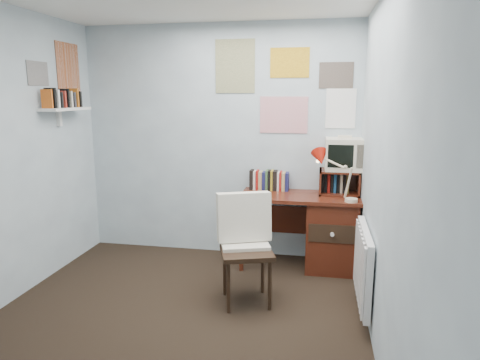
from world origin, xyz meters
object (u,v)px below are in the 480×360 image
(desk_lamp, at_px, (352,179))
(wall_shelf, at_px, (66,109))
(desk_chair, at_px, (246,252))
(crt_tv, at_px, (344,153))
(radiator, at_px, (364,266))
(tv_riser, at_px, (339,182))
(desk, at_px, (326,230))

(desk_lamp, height_order, wall_shelf, wall_shelf)
(desk_chair, relative_size, wall_shelf, 1.46)
(crt_tv, bearing_deg, radiator, -83.63)
(desk_chair, height_order, desk_lamp, desk_lamp)
(wall_shelf, bearing_deg, tv_riser, 10.32)
(desk_lamp, xyz_separation_m, wall_shelf, (-2.79, -0.18, 0.64))
(desk_chair, height_order, tv_riser, tv_riser)
(crt_tv, relative_size, wall_shelf, 0.60)
(desk, relative_size, tv_riser, 3.00)
(desk_lamp, relative_size, tv_riser, 1.08)
(crt_tv, bearing_deg, desk, -140.71)
(tv_riser, xyz_separation_m, crt_tv, (0.04, 0.02, 0.30))
(crt_tv, xyz_separation_m, radiator, (0.13, -1.06, -0.77))
(wall_shelf, bearing_deg, desk_chair, -15.16)
(desk_chair, xyz_separation_m, radiator, (0.96, -0.03, -0.03))
(radiator, bearing_deg, desk_chair, 177.96)
(tv_riser, xyz_separation_m, radiator, (0.17, -1.04, -0.47))
(desk, relative_size, radiator, 1.50)
(desk_lamp, xyz_separation_m, tv_riser, (-0.10, 0.31, -0.09))
(desk_chair, xyz_separation_m, crt_tv, (0.82, 1.03, 0.73))
(radiator, bearing_deg, tv_riser, 99.28)
(desk, distance_m, crt_tv, 0.81)
(crt_tv, height_order, radiator, crt_tv)
(desk, xyz_separation_m, wall_shelf, (-2.57, -0.38, 1.21))
(desk_chair, height_order, radiator, desk_chair)
(tv_riser, bearing_deg, crt_tv, 28.92)
(crt_tv, height_order, wall_shelf, wall_shelf)
(desk_chair, bearing_deg, tv_riser, 34.12)
(desk_chair, bearing_deg, desk_lamp, 20.17)
(desk_chair, relative_size, desk_lamp, 2.10)
(radiator, bearing_deg, desk_lamp, 95.10)
(desk_lamp, height_order, crt_tv, crt_tv)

